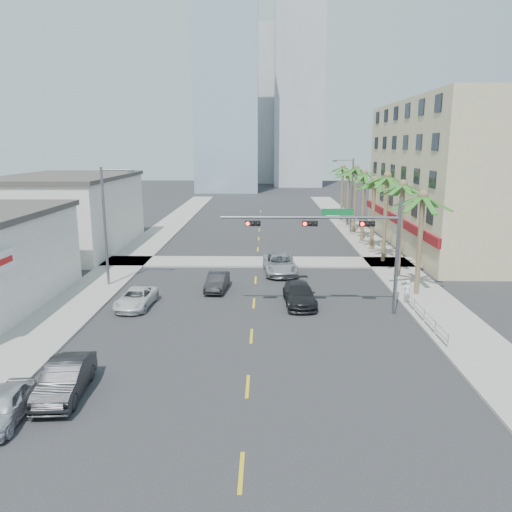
{
  "coord_description": "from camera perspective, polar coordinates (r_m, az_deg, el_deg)",
  "views": [
    {
      "loc": [
        0.77,
        -22.49,
        10.57
      ],
      "look_at": [
        0.16,
        9.15,
        3.5
      ],
      "focal_mm": 35.0,
      "sensor_mm": 36.0,
      "label": 1
    }
  ],
  "objects": [
    {
      "name": "tower_far_right",
      "position": [
        134.16,
        4.92,
        20.87
      ],
      "size": [
        12.0,
        12.0,
        60.0
      ],
      "primitive_type": "cube",
      "color": "#ADADB2",
      "rests_on": "ground"
    },
    {
      "name": "streetlight_right",
      "position": [
        61.6,
        10.73,
        7.24
      ],
      "size": [
        2.55,
        0.25,
        9.0
      ],
      "color": "slate",
      "rests_on": "ground"
    },
    {
      "name": "palm_tree_4",
      "position": [
        56.43,
        12.32,
        9.12
      ],
      "size": [
        4.8,
        4.8,
        8.16
      ],
      "color": "brown",
      "rests_on": "ground"
    },
    {
      "name": "building_left_far",
      "position": [
        54.85,
        -20.67,
        4.48
      ],
      "size": [
        11.0,
        18.0,
        7.2
      ],
      "primitive_type": "cube",
      "color": "beige",
      "rests_on": "ground"
    },
    {
      "name": "car_lane_right",
      "position": [
        33.88,
        4.97,
        -4.37
      ],
      "size": [
        2.24,
        5.01,
        1.43
      ],
      "primitive_type": "imported",
      "rotation": [
        0.0,
        0.0,
        0.05
      ],
      "color": "black",
      "rests_on": "ground"
    },
    {
      "name": "traffic_signal_mast",
      "position": [
        31.34,
        10.3,
        2.27
      ],
      "size": [
        11.12,
        0.54,
        7.2
      ],
      "color": "slate",
      "rests_on": "ground"
    },
    {
      "name": "tower_far_left",
      "position": [
        118.58,
        -3.34,
        19.07
      ],
      "size": [
        14.0,
        14.0,
        48.0
      ],
      "primitive_type": "cube",
      "color": "#99B2C6",
      "rests_on": "ground"
    },
    {
      "name": "pedestrian",
      "position": [
        35.02,
        16.88,
        -3.91
      ],
      "size": [
        0.67,
        0.53,
        1.6
      ],
      "primitive_type": "imported",
      "rotation": [
        0.0,
        0.0,
        3.42
      ],
      "color": "white",
      "rests_on": "sidewalk_right"
    },
    {
      "name": "ground",
      "position": [
        24.86,
        -0.8,
        -12.57
      ],
      "size": [
        260.0,
        260.0,
        0.0
      ],
      "primitive_type": "plane",
      "color": "#262628",
      "rests_on": "ground"
    },
    {
      "name": "sidewalk_cross",
      "position": [
        45.72,
        0.1,
        -0.68
      ],
      "size": [
        80.0,
        4.0,
        0.15
      ],
      "primitive_type": "cube",
      "color": "gray",
      "rests_on": "ground"
    },
    {
      "name": "sidewalk_right",
      "position": [
        45.19,
        15.46,
        -1.3
      ],
      "size": [
        4.0,
        120.0,
        0.15
      ],
      "primitive_type": "cube",
      "color": "gray",
      "rests_on": "ground"
    },
    {
      "name": "car_parked_near",
      "position": [
        22.48,
        -26.92,
        -15.03
      ],
      "size": [
        1.85,
        3.97,
        1.32
      ],
      "primitive_type": "imported",
      "rotation": [
        0.0,
        0.0,
        0.08
      ],
      "color": "silver",
      "rests_on": "ground"
    },
    {
      "name": "palm_tree_7",
      "position": [
        71.78,
        9.92,
        9.9
      ],
      "size": [
        4.8,
        4.8,
        8.16
      ],
      "color": "brown",
      "rests_on": "ground"
    },
    {
      "name": "palm_tree_5",
      "position": [
        61.52,
        11.4,
        9.75
      ],
      "size": [
        4.8,
        4.8,
        8.52
      ],
      "color": "brown",
      "rests_on": "ground"
    },
    {
      "name": "palm_tree_1",
      "position": [
        41.26,
        16.46,
        7.72
      ],
      "size": [
        4.8,
        4.8,
        8.16
      ],
      "color": "brown",
      "rests_on": "ground"
    },
    {
      "name": "palm_tree_2",
      "position": [
        46.26,
        14.81,
        8.72
      ],
      "size": [
        4.8,
        4.8,
        8.52
      ],
      "color": "brown",
      "rests_on": "ground"
    },
    {
      "name": "car_lane_center",
      "position": [
        41.88,
        2.75,
        -0.93
      ],
      "size": [
        2.97,
        5.83,
        1.58
      ],
      "primitive_type": "imported",
      "rotation": [
        0.0,
        0.0,
        0.06
      ],
      "color": "silver",
      "rests_on": "ground"
    },
    {
      "name": "sidewalk_left",
      "position": [
        45.59,
        -15.21,
        -1.17
      ],
      "size": [
        4.0,
        120.0,
        0.15
      ],
      "primitive_type": "cube",
      "color": "gray",
      "rests_on": "ground"
    },
    {
      "name": "guardrail",
      "position": [
        31.63,
        18.69,
        -6.33
      ],
      "size": [
        0.08,
        8.08,
        1.0
      ],
      "color": "silver",
      "rests_on": "ground"
    },
    {
      "name": "car_parked_far",
      "position": [
        34.13,
        -13.54,
        -4.73
      ],
      "size": [
        2.32,
        4.52,
        1.22
      ],
      "primitive_type": "imported",
      "rotation": [
        0.0,
        0.0,
        -0.07
      ],
      "color": "silver",
      "rests_on": "ground"
    },
    {
      "name": "car_parked_mid",
      "position": [
        23.49,
        -20.98,
        -13.02
      ],
      "size": [
        1.93,
        4.65,
        1.5
      ],
      "primitive_type": "imported",
      "rotation": [
        0.0,
        0.0,
        0.08
      ],
      "color": "black",
      "rests_on": "ground"
    },
    {
      "name": "palm_tree_3",
      "position": [
        51.37,
        13.41,
        8.36
      ],
      "size": [
        4.8,
        4.8,
        7.8
      ],
      "color": "brown",
      "rests_on": "ground"
    },
    {
      "name": "building_right",
      "position": [
        56.7,
        23.34,
        8.47
      ],
      "size": [
        15.25,
        28.0,
        15.0
      ],
      "color": "tan",
      "rests_on": "ground"
    },
    {
      "name": "streetlight_left",
      "position": [
        38.73,
        -16.64,
        3.88
      ],
      "size": [
        2.55,
        0.25,
        9.0
      ],
      "color": "slate",
      "rests_on": "ground"
    },
    {
      "name": "tower_far_center",
      "position": [
        147.91,
        -0.39,
        16.63
      ],
      "size": [
        16.0,
        16.0,
        42.0
      ],
      "primitive_type": "cube",
      "color": "#ADADB2",
      "rests_on": "ground"
    },
    {
      "name": "palm_tree_0",
      "position": [
        36.32,
        18.56,
        6.43
      ],
      "size": [
        4.8,
        4.8,
        7.8
      ],
      "color": "brown",
      "rests_on": "ground"
    },
    {
      "name": "car_lane_left",
      "position": [
        37.15,
        -4.47,
        -2.94
      ],
      "size": [
        1.65,
        4.0,
        1.29
      ],
      "primitive_type": "imported",
      "rotation": [
        0.0,
        0.0,
        -0.08
      ],
      "color": "black",
      "rests_on": "ground"
    },
    {
      "name": "palm_tree_6",
      "position": [
        66.67,
        10.58,
        9.38
      ],
      "size": [
        4.8,
        4.8,
        7.8
      ],
      "color": "brown",
      "rests_on": "ground"
    }
  ]
}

